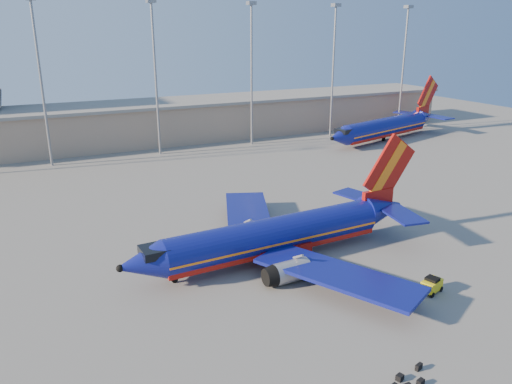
% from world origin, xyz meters
% --- Properties ---
extents(ground, '(220.00, 220.00, 0.00)m').
position_xyz_m(ground, '(0.00, 0.00, 0.00)').
color(ground, slate).
rests_on(ground, ground).
extents(terminal_building, '(122.00, 16.00, 8.50)m').
position_xyz_m(terminal_building, '(10.00, 58.00, 4.32)').
color(terminal_building, gray).
rests_on(terminal_building, ground).
extents(light_mast_row, '(101.60, 1.60, 28.65)m').
position_xyz_m(light_mast_row, '(5.00, 46.00, 17.55)').
color(light_mast_row, gray).
rests_on(light_mast_row, ground).
extents(aircraft_main, '(35.88, 34.48, 12.14)m').
position_xyz_m(aircraft_main, '(-5.88, -5.43, 2.59)').
color(aircraft_main, navy).
rests_on(aircraft_main, ground).
extents(aircraft_second, '(37.83, 18.60, 13.12)m').
position_xyz_m(aircraft_second, '(43.68, 36.77, 3.01)').
color(aircraft_second, navy).
rests_on(aircraft_second, ground).
extents(baggage_tug, '(2.43, 1.88, 1.54)m').
position_xyz_m(baggage_tug, '(3.18, -18.32, 0.80)').
color(baggage_tug, yellow).
rests_on(baggage_tug, ground).
extents(luggage_pile, '(4.06, 1.79, 0.53)m').
position_xyz_m(luggage_pile, '(-7.80, -27.20, 0.22)').
color(luggage_pile, black).
rests_on(luggage_pile, ground).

